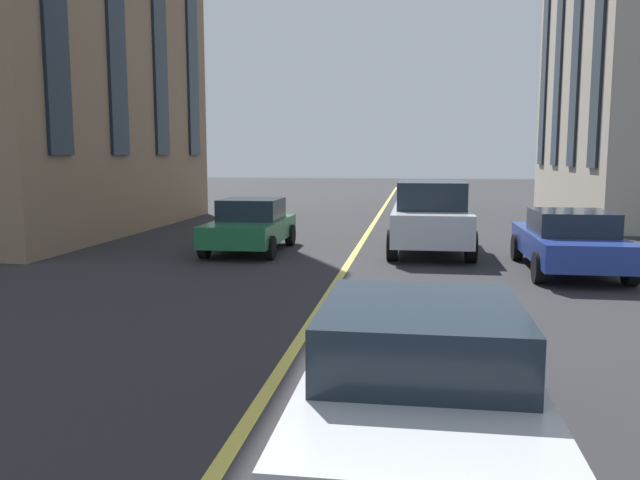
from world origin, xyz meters
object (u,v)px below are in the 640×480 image
Objects in this scene: car_green_near at (250,225)px; car_blue_far at (569,240)px; car_silver_mid at (431,216)px; car_silver_trailing at (420,376)px.

car_green_near is 7.95m from car_blue_far.
car_blue_far is at bearing -130.88° from car_silver_mid.
car_silver_trailing is 9.89m from car_blue_far.
car_green_near is at bearing 75.45° from car_blue_far.
car_green_near is 0.89× the size of car_blue_far.
car_silver_mid is 1.21× the size of car_green_near.
car_silver_mid is 3.90m from car_blue_far.
car_silver_mid reaches higher than car_silver_trailing.
car_silver_trailing is 0.94× the size of car_silver_mid.
car_silver_mid reaches higher than car_blue_far.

